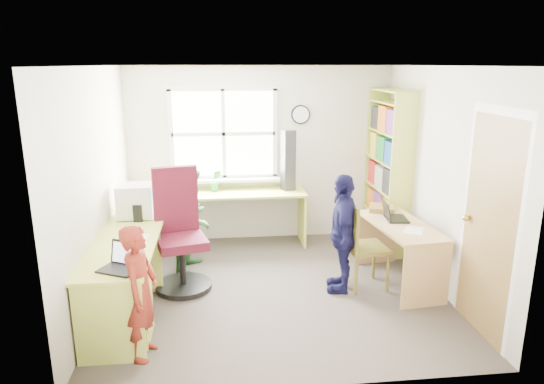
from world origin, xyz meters
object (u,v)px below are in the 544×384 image
at_px(person_red, 141,292).
at_px(person_green, 192,218).
at_px(right_desk, 400,241).
at_px(wooden_chair, 360,242).
at_px(l_desk, 148,267).
at_px(swivel_chair, 180,237).
at_px(laptop_right, 392,215).
at_px(bookshelf, 388,174).
at_px(laptop_left, 122,263).
at_px(potted_plant, 216,181).
at_px(crt_monitor, 135,201).
at_px(person_navy, 343,233).
at_px(cd_tower, 288,160).

bearing_deg(person_red, person_green, -0.33).
relative_size(right_desk, wooden_chair, 1.31).
distance_m(l_desk, swivel_chair, 0.59).
bearing_deg(swivel_chair, laptop_right, -15.59).
height_order(bookshelf, person_green, bookshelf).
bearing_deg(laptop_right, bookshelf, -9.88).
xyz_separation_m(laptop_left, potted_plant, (0.78, 2.48, 0.10)).
height_order(laptop_left, potted_plant, potted_plant).
bearing_deg(crt_monitor, right_desk, -9.77).
xyz_separation_m(wooden_chair, potted_plant, (-1.57, 1.54, 0.37)).
xyz_separation_m(laptop_right, person_red, (-2.62, -1.31, -0.17)).
bearing_deg(wooden_chair, person_green, 152.40).
relative_size(laptop_right, person_red, 0.29).
bearing_deg(person_navy, right_desk, 108.56).
distance_m(wooden_chair, potted_plant, 2.23).
xyz_separation_m(swivel_chair, potted_plant, (0.40, 1.28, 0.33)).
relative_size(laptop_right, person_green, 0.27).
relative_size(wooden_chair, laptop_right, 2.85).
relative_size(right_desk, person_red, 1.09).
height_order(laptop_right, cd_tower, cd_tower).
height_order(l_desk, person_red, person_red).
bearing_deg(potted_plant, cd_tower, -1.19).
bearing_deg(potted_plant, crt_monitor, -130.19).
bearing_deg(cd_tower, potted_plant, 160.71).
bearing_deg(bookshelf, person_navy, -126.25).
distance_m(l_desk, potted_plant, 1.96).
bearing_deg(right_desk, l_desk, 179.81).
xyz_separation_m(bookshelf, person_navy, (-0.92, -1.25, -0.35)).
bearing_deg(right_desk, person_green, 156.77).
bearing_deg(person_green, person_red, -173.37).
height_order(right_desk, bookshelf, bookshelf).
bearing_deg(person_green, potted_plant, -2.70).
bearing_deg(cd_tower, person_red, -139.84).
relative_size(cd_tower, potted_plant, 2.75).
relative_size(laptop_left, person_red, 0.34).
bearing_deg(bookshelf, right_desk, -101.45).
xyz_separation_m(laptop_right, person_green, (-2.28, 0.53, -0.13)).
height_order(right_desk, laptop_left, laptop_left).
xyz_separation_m(swivel_chair, wooden_chair, (1.96, -0.26, -0.05)).
relative_size(right_desk, crt_monitor, 3.25).
xyz_separation_m(wooden_chair, laptop_right, (0.43, 0.23, 0.23)).
distance_m(right_desk, bookshelf, 1.29).
bearing_deg(swivel_chair, crt_monitor, 139.74).
bearing_deg(laptop_left, wooden_chair, 48.53).
bearing_deg(l_desk, person_red, -86.04).
bearing_deg(laptop_left, right_desk, 46.13).
height_order(swivel_chair, crt_monitor, swivel_chair).
relative_size(wooden_chair, laptop_left, 2.45).
bearing_deg(l_desk, person_navy, 6.06).
xyz_separation_m(swivel_chair, laptop_right, (2.40, -0.03, 0.18)).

